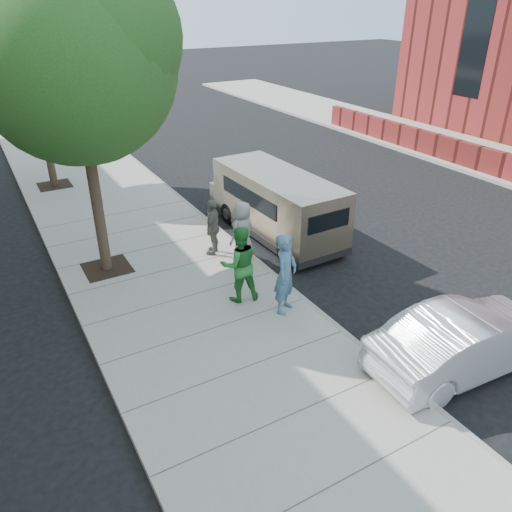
# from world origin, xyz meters

# --- Properties ---
(ground) EXTENTS (120.00, 120.00, 0.00)m
(ground) POSITION_xyz_m (0.00, 0.00, 0.00)
(ground) COLOR black
(ground) RESTS_ON ground
(sidewalk) EXTENTS (5.00, 60.00, 0.15)m
(sidewalk) POSITION_xyz_m (-1.00, 0.00, 0.07)
(sidewalk) COLOR gray
(sidewalk) RESTS_ON ground
(curb_face) EXTENTS (0.12, 60.00, 0.16)m
(curb_face) POSITION_xyz_m (1.44, 0.00, 0.07)
(curb_face) COLOR gray
(curb_face) RESTS_ON ground
(church_wall) EXTENTS (0.30, 22.00, 1.00)m
(church_wall) POSITION_xyz_m (13.50, 2.00, 0.65)
(church_wall) COLOR maroon
(church_wall) RESTS_ON far_sidewalk
(tree_near) EXTENTS (4.62, 4.60, 7.53)m
(tree_near) POSITION_xyz_m (-2.25, 2.40, 5.55)
(tree_near) COLOR black
(tree_near) RESTS_ON sidewalk
(tree_far) EXTENTS (3.92, 3.80, 6.49)m
(tree_far) POSITION_xyz_m (-2.25, 10.00, 4.88)
(tree_far) COLOR black
(tree_far) RESTS_ON sidewalk
(parking_meter) EXTENTS (0.30, 0.16, 1.39)m
(parking_meter) POSITION_xyz_m (1.25, -0.76, 1.16)
(parking_meter) COLOR gray
(parking_meter) RESTS_ON sidewalk
(van) EXTENTS (1.95, 5.42, 1.99)m
(van) POSITION_xyz_m (2.91, 2.24, 1.05)
(van) COLOR tan
(van) RESTS_ON ground
(sedan) EXTENTS (4.18, 1.65, 1.35)m
(sedan) POSITION_xyz_m (2.83, -4.99, 0.68)
(sedan) COLOR silver
(sedan) RESTS_ON ground
(person_officer) EXTENTS (0.84, 0.78, 1.93)m
(person_officer) POSITION_xyz_m (0.77, -1.67, 1.12)
(person_officer) COLOR teal
(person_officer) RESTS_ON sidewalk
(person_green_shirt) EXTENTS (1.05, 0.90, 1.89)m
(person_green_shirt) POSITION_xyz_m (0.09, -0.72, 1.09)
(person_green_shirt) COLOR #297E31
(person_green_shirt) RESTS_ON sidewalk
(person_gray_shirt) EXTENTS (0.96, 0.79, 1.68)m
(person_gray_shirt) POSITION_xyz_m (1.13, 1.04, 0.99)
(person_gray_shirt) COLOR gray
(person_gray_shirt) RESTS_ON sidewalk
(person_striped_polo) EXTENTS (0.91, 0.97, 1.61)m
(person_striped_polo) POSITION_xyz_m (0.59, 1.79, 0.96)
(person_striped_polo) COLOR slate
(person_striped_polo) RESTS_ON sidewalk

